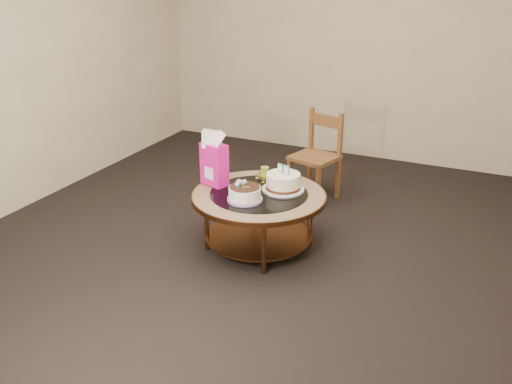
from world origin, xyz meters
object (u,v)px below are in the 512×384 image
at_px(coffee_table, 259,203).
at_px(decorated_cake, 245,194).
at_px(cream_cake, 283,182).
at_px(dining_chair, 317,156).
at_px(gift_bag, 214,159).

height_order(coffee_table, decorated_cake, decorated_cake).
xyz_separation_m(decorated_cake, cream_cake, (0.18, 0.30, 0.01)).
bearing_deg(dining_chair, gift_bag, -95.96).
relative_size(gift_bag, dining_chair, 0.52).
xyz_separation_m(coffee_table, gift_bag, (-0.39, 0.02, 0.29)).
bearing_deg(decorated_cake, gift_bag, 151.96).
distance_m(coffee_table, dining_chair, 1.14).
height_order(decorated_cake, cream_cake, cream_cake).
bearing_deg(cream_cake, decorated_cake, -101.97).
bearing_deg(decorated_cake, dining_chair, 85.74).
height_order(coffee_table, dining_chair, dining_chair).
relative_size(coffee_table, cream_cake, 3.16).
distance_m(cream_cake, gift_bag, 0.56).
xyz_separation_m(cream_cake, gift_bag, (-0.53, -0.11, 0.15)).
distance_m(coffee_table, gift_bag, 0.48).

